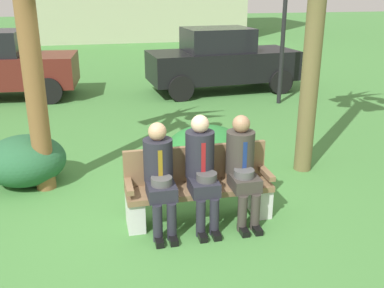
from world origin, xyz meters
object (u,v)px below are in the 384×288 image
object	(u,v)px
shrub_mid_lawn	(25,160)
seated_man_left	(160,173)
shrub_near_bench	(206,151)
street_lamp	(285,13)
parked_car_far	(221,60)
park_bench	(198,187)
seated_man_right	(242,164)
seated_man_middle	(202,166)

from	to	relation	value
shrub_mid_lawn	seated_man_left	bearing A→B (deg)	-44.76
shrub_near_bench	street_lamp	world-z (taller)	street_lamp
shrub_mid_lawn	parked_car_far	distance (m)	6.78
park_bench	parked_car_far	world-z (taller)	parked_car_far
seated_man_left	seated_man_right	bearing A→B (deg)	0.13
seated_man_right	parked_car_far	distance (m)	7.01
seated_man_right	street_lamp	distance (m)	6.05
park_bench	seated_man_middle	world-z (taller)	seated_man_middle
seated_man_middle	shrub_near_bench	bearing A→B (deg)	73.11
park_bench	street_lamp	bearing A→B (deg)	57.23
parked_car_far	shrub_near_bench	bearing A→B (deg)	-108.68
park_bench	parked_car_far	distance (m)	7.04
seated_man_left	parked_car_far	distance (m)	7.32
park_bench	seated_man_left	distance (m)	0.59
seated_man_right	parked_car_far	xyz separation A→B (m)	(1.75, 6.78, 0.12)
seated_man_left	seated_man_right	world-z (taller)	seated_man_right
shrub_near_bench	street_lamp	xyz separation A→B (m)	(2.84, 3.83, 1.73)
seated_man_left	street_lamp	distance (m)	6.57
shrub_near_bench	shrub_mid_lawn	bearing A→B (deg)	173.53
parked_car_far	seated_man_left	bearing A→B (deg)	-112.00
seated_man_left	shrub_near_bench	xyz separation A→B (m)	(0.91, 1.38, -0.33)
seated_man_middle	seated_man_right	size ratio (longest dim) A/B	1.03
park_bench	parked_car_far	size ratio (longest dim) A/B	0.44
seated_man_right	street_lamp	size ratio (longest dim) A/B	0.38
seated_man_middle	street_lamp	xyz separation A→B (m)	(3.26, 5.20, 1.38)
parked_car_far	shrub_mid_lawn	bearing A→B (deg)	-130.90
seated_man_left	shrub_near_bench	size ratio (longest dim) A/B	1.04
seated_man_left	seated_man_middle	bearing A→B (deg)	0.65
park_bench	seated_man_right	world-z (taller)	seated_man_right
seated_man_middle	seated_man_right	world-z (taller)	seated_man_middle
seated_man_middle	parked_car_far	bearing A→B (deg)	71.68
parked_car_far	seated_man_right	bearing A→B (deg)	-104.47
shrub_near_bench	parked_car_far	bearing A→B (deg)	71.32
shrub_near_bench	seated_man_middle	bearing A→B (deg)	-106.89
park_bench	shrub_mid_lawn	distance (m)	2.67
seated_man_left	seated_man_right	xyz separation A→B (m)	(0.99, 0.00, 0.01)
street_lamp	shrub_mid_lawn	bearing A→B (deg)	-147.02
seated_man_right	shrub_near_bench	size ratio (longest dim) A/B	1.05
seated_man_middle	shrub_mid_lawn	size ratio (longest dim) A/B	1.16
seated_man_right	shrub_mid_lawn	bearing A→B (deg)	148.03
park_bench	seated_man_left	world-z (taller)	seated_man_left
seated_man_middle	shrub_mid_lawn	world-z (taller)	seated_man_middle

